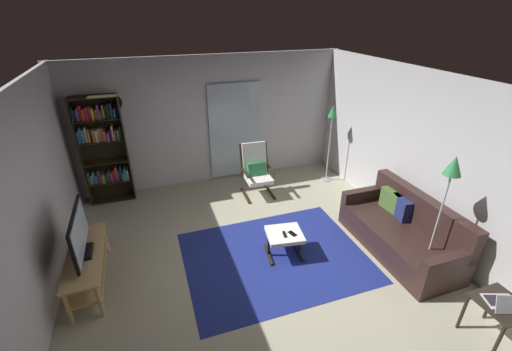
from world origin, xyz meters
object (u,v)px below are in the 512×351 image
object	(u,v)px
television	(79,235)
floor_lamp_by_shelf	(332,121)
lounge_armchair	(256,168)
tv_remote	(285,234)
tv_stand	(87,264)
cell_phone	(292,234)
wall_clock	(114,102)
floor_lamp_by_sofa	(450,178)
bookshelf_near_tv	(103,146)
leather_sofa	(402,231)
side_table	(499,311)
laptop	(506,303)
ottoman	(284,237)

from	to	relation	value
television	floor_lamp_by_shelf	world-z (taller)	floor_lamp_by_shelf
lounge_armchair	television	bearing A→B (deg)	-150.70
tv_remote	tv_stand	bearing A→B (deg)	-176.30
cell_phone	lounge_armchair	bearing A→B (deg)	69.32
cell_phone	wall_clock	bearing A→B (deg)	111.81
tv_stand	cell_phone	world-z (taller)	tv_stand
tv_remote	floor_lamp_by_sofa	world-z (taller)	floor_lamp_by_sofa
lounge_armchair	bookshelf_near_tv	bearing A→B (deg)	166.15
leather_sofa	side_table	world-z (taller)	leather_sofa
floor_lamp_by_sofa	floor_lamp_by_shelf	xyz separation A→B (m)	(0.11, 2.98, -0.16)
lounge_armchair	laptop	world-z (taller)	lounge_armchair
cell_phone	side_table	distance (m)	2.55
lounge_armchair	cell_phone	size ratio (longest dim) A/B	7.30
television	lounge_armchair	size ratio (longest dim) A/B	0.97
tv_remote	floor_lamp_by_shelf	size ratio (longest dim) A/B	0.09
television	laptop	bearing A→B (deg)	-29.40
tv_remote	laptop	size ratio (longest dim) A/B	0.36
floor_lamp_by_shelf	lounge_armchair	bearing A→B (deg)	-179.05
bookshelf_near_tv	leather_sofa	world-z (taller)	bookshelf_near_tv
ottoman	side_table	world-z (taller)	side_table
ottoman	tv_remote	size ratio (longest dim) A/B	4.06
television	wall_clock	bearing A→B (deg)	78.30
lounge_armchair	floor_lamp_by_shelf	distance (m)	1.81
bookshelf_near_tv	laptop	distance (m)	6.32
ottoman	wall_clock	world-z (taller)	wall_clock
television	side_table	bearing A→B (deg)	-28.86
floor_lamp_by_shelf	wall_clock	world-z (taller)	wall_clock
television	tv_stand	bearing A→B (deg)	-99.00
wall_clock	floor_lamp_by_sofa	bearing A→B (deg)	-43.86
leather_sofa	wall_clock	xyz separation A→B (m)	(-3.96, 3.24, 1.54)
cell_phone	floor_lamp_by_shelf	size ratio (longest dim) A/B	0.08
lounge_armchair	tv_stand	bearing A→B (deg)	-150.50
bookshelf_near_tv	floor_lamp_by_shelf	xyz separation A→B (m)	(4.36, -0.65, 0.22)
cell_phone	wall_clock	size ratio (longest dim) A/B	0.48
tv_stand	bookshelf_near_tv	world-z (taller)	bookshelf_near_tv
floor_lamp_by_shelf	ottoman	bearing A→B (deg)	-133.06
tv_stand	ottoman	xyz separation A→B (m)	(2.72, -0.28, -0.01)
television	bookshelf_near_tv	bearing A→B (deg)	84.85
cell_phone	wall_clock	xyz separation A→B (m)	(-2.30, 2.85, 1.45)
tv_remote	floor_lamp_by_sofa	distance (m)	2.29
tv_stand	bookshelf_near_tv	bearing A→B (deg)	84.83
floor_lamp_by_sofa	cell_phone	bearing A→B (deg)	150.14
tv_stand	wall_clock	size ratio (longest dim) A/B	4.75
cell_phone	floor_lamp_by_sofa	distance (m)	2.19
ottoman	laptop	bearing A→B (deg)	-53.05
tv_stand	floor_lamp_by_sofa	world-z (taller)	floor_lamp_by_sofa
tv_stand	tv_remote	bearing A→B (deg)	-6.91
tv_remote	lounge_armchair	bearing A→B (deg)	93.64
floor_lamp_by_sofa	laptop	xyz separation A→B (m)	(-0.13, -1.14, -0.90)
wall_clock	television	bearing A→B (deg)	-101.70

